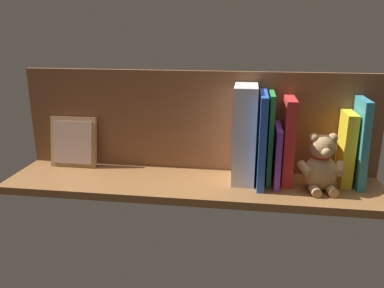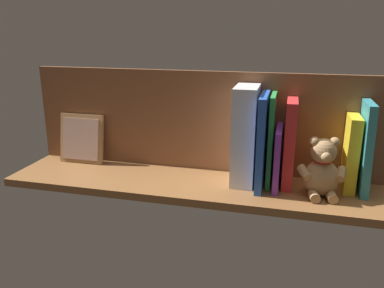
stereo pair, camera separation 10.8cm
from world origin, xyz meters
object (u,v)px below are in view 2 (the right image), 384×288
(teddy_bear, at_px, (322,170))
(dictionary_thick_white, at_px, (245,135))
(book_0, at_px, (365,148))
(picture_frame_leaning, at_px, (82,139))

(teddy_bear, bearing_deg, dictionary_thick_white, -20.29)
(book_0, xyz_separation_m, picture_frame_leaning, (0.84, -0.03, -0.04))
(dictionary_thick_white, height_order, picture_frame_leaning, dictionary_thick_white)
(book_0, height_order, picture_frame_leaning, book_0)
(picture_frame_leaning, bearing_deg, dictionary_thick_white, 175.64)
(teddy_bear, distance_m, dictionary_thick_white, 0.22)
(book_0, distance_m, dictionary_thick_white, 0.31)
(book_0, distance_m, picture_frame_leaning, 0.84)
(teddy_bear, height_order, dictionary_thick_white, dictionary_thick_white)
(book_0, relative_size, picture_frame_leaning, 1.54)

